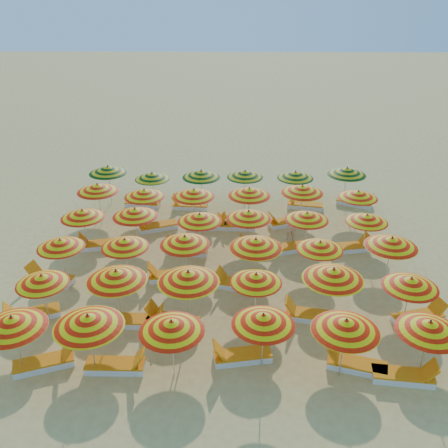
{
  "coord_description": "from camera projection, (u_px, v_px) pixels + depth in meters",
  "views": [
    {
      "loc": [
        0.26,
        -16.81,
        10.31
      ],
      "look_at": [
        0.0,
        0.5,
        1.6
      ],
      "focal_mm": 40.0,
      "sensor_mm": 36.0,
      "label": 1
    }
  ],
  "objects": [
    {
      "name": "umbrella_6",
      "position": [
        42.0,
        280.0,
        15.9
      ],
      "size": [
        1.96,
        1.96,
        1.8
      ],
      "color": "silver",
      "rests_on": "ground"
    },
    {
      "name": "lounger_11",
      "position": [
        171.0,
        276.0,
        18.74
      ],
      "size": [
        1.8,
        0.82,
        0.69
      ],
      "rotation": [
        0.0,
        0.0,
        3.28
      ],
      "color": "white",
      "rests_on": "ground"
    },
    {
      "name": "umbrella_29",
      "position": [
        358.0,
        194.0,
        21.92
      ],
      "size": [
        2.29,
        2.29,
        1.84
      ],
      "color": "silver",
      "rests_on": "ground"
    },
    {
      "name": "umbrella_15",
      "position": [
        256.0,
        243.0,
        17.61
      ],
      "size": [
        2.13,
        2.13,
        2.03
      ],
      "color": "silver",
      "rests_on": "ground"
    },
    {
      "name": "lounger_14",
      "position": [
        186.0,
        250.0,
        20.47
      ],
      "size": [
        1.78,
        0.75,
        0.69
      ],
      "rotation": [
        0.0,
        0.0,
        3.04
      ],
      "color": "white",
      "rests_on": "ground"
    },
    {
      "name": "umbrella_2",
      "position": [
        172.0,
        326.0,
        13.6
      ],
      "size": [
        1.93,
        1.93,
        1.94
      ],
      "color": "silver",
      "rests_on": "ground"
    },
    {
      "name": "umbrella_0",
      "position": [
        12.0,
        322.0,
        13.66
      ],
      "size": [
        2.39,
        2.39,
        2.0
      ],
      "color": "silver",
      "rests_on": "ground"
    },
    {
      "name": "umbrella_11",
      "position": [
        411.0,
        283.0,
        15.61
      ],
      "size": [
        2.24,
        2.24,
        1.87
      ],
      "color": "silver",
      "rests_on": "ground"
    },
    {
      "name": "umbrella_32",
      "position": [
        201.0,
        174.0,
        23.9
      ],
      "size": [
        2.27,
        2.27,
        1.95
      ],
      "color": "silver",
      "rests_on": "ground"
    },
    {
      "name": "lounger_3",
      "position": [
        355.0,
        364.0,
        14.48
      ],
      "size": [
        1.83,
        1.05,
        0.69
      ],
      "rotation": [
        0.0,
        0.0,
        2.86
      ],
      "color": "white",
      "rests_on": "ground"
    },
    {
      "name": "beachgoer_a",
      "position": [
        291.0,
        227.0,
        21.29
      ],
      "size": [
        0.5,
        0.35,
        1.29
      ],
      "primitive_type": "imported",
      "rotation": [
        0.0,
        0.0,
        3.24
      ],
      "color": "tan",
      "rests_on": "ground"
    },
    {
      "name": "lounger_21",
      "position": [
        287.0,
        222.0,
        22.77
      ],
      "size": [
        1.83,
        1.11,
        0.69
      ],
      "rotation": [
        0.0,
        0.0,
        3.47
      ],
      "color": "white",
      "rests_on": "ground"
    },
    {
      "name": "umbrella_12",
      "position": [
        60.0,
        244.0,
        17.96
      ],
      "size": [
        2.25,
        2.25,
        1.83
      ],
      "color": "silver",
      "rests_on": "ground"
    },
    {
      "name": "umbrella_7",
      "position": [
        116.0,
        276.0,
        15.7
      ],
      "size": [
        2.15,
        2.15,
        2.04
      ],
      "color": "silver",
      "rests_on": "ground"
    },
    {
      "name": "lounger_19",
      "position": [
        208.0,
        225.0,
        22.47
      ],
      "size": [
        1.81,
        0.89,
        0.69
      ],
      "rotation": [
        0.0,
        0.0,
        0.18
      ],
      "color": "white",
      "rests_on": "ground"
    },
    {
      "name": "umbrella_20",
      "position": [
        200.0,
        218.0,
        19.75
      ],
      "size": [
        2.28,
        2.28,
        1.88
      ],
      "color": "silver",
      "rests_on": "ground"
    },
    {
      "name": "lounger_16",
      "position": [
        290.0,
        248.0,
        20.64
      ],
      "size": [
        1.83,
        1.06,
        0.69
      ],
      "rotation": [
        0.0,
        0.0,
        3.44
      ],
      "color": "white",
      "rests_on": "ground"
    },
    {
      "name": "lounger_17",
      "position": [
        349.0,
        247.0,
        20.68
      ],
      "size": [
        1.81,
        0.87,
        0.69
      ],
      "rotation": [
        0.0,
        0.0,
        0.18
      ],
      "color": "white",
      "rests_on": "ground"
    },
    {
      "name": "lounger_25",
      "position": [
        355.0,
        203.0,
        24.71
      ],
      "size": [
        1.82,
        1.24,
        0.69
      ],
      "rotation": [
        0.0,
        0.0,
        -0.42
      ],
      "color": "white",
      "rests_on": "ground"
    },
    {
      "name": "umbrella_33",
      "position": [
        245.0,
        174.0,
        24.1
      ],
      "size": [
        1.95,
        1.95,
        1.87
      ],
      "color": "silver",
      "rests_on": "ground"
    },
    {
      "name": "umbrella_24",
      "position": [
        98.0,
        188.0,
        22.24
      ],
      "size": [
        2.2,
        2.2,
        1.99
      ],
      "color": "silver",
      "rests_on": "ground"
    },
    {
      "name": "umbrella_22",
      "position": [
        307.0,
        216.0,
        19.9
      ],
      "size": [
        2.15,
        2.15,
        1.87
      ],
      "color": "silver",
      "rests_on": "ground"
    },
    {
      "name": "umbrella_28",
      "position": [
        302.0,
        189.0,
        21.99
      ],
      "size": [
        2.15,
        2.15,
        2.04
      ],
      "color": "silver",
      "rests_on": "ground"
    },
    {
      "name": "umbrella_8",
      "position": [
        188.0,
        277.0,
        15.58
      ],
      "size": [
        2.38,
        2.38,
        2.09
      ],
      "color": "silver",
      "rests_on": "ground"
    },
    {
      "name": "umbrella_25",
      "position": [
        144.0,
        193.0,
        21.91
      ],
      "size": [
        2.23,
        2.23,
        1.9
      ],
      "color": "silver",
      "rests_on": "ground"
    },
    {
      "name": "umbrella_21",
      "position": [
        249.0,
        215.0,
        19.92
      ],
      "size": [
        1.97,
        1.97,
        1.91
      ],
      "color": "silver",
      "rests_on": "ground"
    },
    {
      "name": "lounger_15",
      "position": [
        260.0,
        248.0,
        20.64
      ],
      "size": [
        1.76,
        0.68,
        0.69
      ],
      "rotation": [
        0.0,
        0.0,
        3.2
      ],
      "color": "white",
      "rests_on": "ground"
    },
    {
      "name": "umbrella_1",
      "position": [
        88.0,
        321.0,
        13.6
      ],
      "size": [
        2.4,
        2.4,
        2.08
      ],
      "color": "silver",
      "rests_on": "ground"
    },
    {
      "name": "lounger_10",
      "position": [
        50.0,
        278.0,
        18.57
      ],
      "size": [
        1.82,
        0.99,
        0.69
      ],
      "rotation": [
        0.0,
        0.0,
        2.89
      ],
      "color": "white",
      "rests_on": "ground"
    },
    {
      "name": "umbrella_35",
      "position": [
        347.0,
        171.0,
        24.02
      ],
      "size": [
        2.08,
        2.08,
        2.03
      ],
      "color": "silver",
      "rests_on": "ground"
    },
    {
      "name": "ground",
      "position": [
        224.0,
        266.0,
        19.65
      ],
      "size": [
        120.0,
        120.0,
        0.0
      ],
      "primitive_type": "plane",
      "color": "#D9BB60",
      "rests_on": "ground"
    },
    {
      "name": "umbrella_5",
      "position": [
        430.0,
        327.0,
        13.58
      ],
      "size": [
        1.97,
        1.97,
        1.94
      ],
      "color": "silver",
      "rests_on": "ground"
    },
    {
      "name": "lounger_5",
      "position": [
        32.0,
        314.0,
        16.61
      ],
      "size": [
        1.82,
        1.18,
        0.69
      ],
      "rotation": [
        0.0,
        0.0,
        3.52
      ],
      "color": "white",
      "rests_on": "ground"
    },
    {
      "name": "lounger_4",
      "position": [
        404.0,
        376.0,
        14.07
      ],
      "size": [
        1.79,
        0.78,
        0.69
      ],
      "rotation": [
        0.0,
        0.0,
        -0.12
      ],
      "color": "white",
      "rests_on": "ground"
    },
    {
      "name": "umbrella_3",
      "position": [
        263.0,
        319.0,
        13.9
      ],
      "size": [
        2.05,
        2.05,
        1.91
      ],
      "color": "silver",
      "rests_on": "ground"
    },
    {
      "name": "umbrella_31",
      "position": [
        152.0,
        176.0,
        24.05
      ],
      "size": [
        1.92,
        1.92,
        1.79
      ],
      "color": "silver",
      "rests_on": "ground"
    },
    {
      "name": "umbrella_27",
      "position": [
        249.0,
        192.0,
        21.79
      ],
      "size": [
        2.2,
        2.2,
        2.0
      ],
      "color": "silver",
      "rests_on": "ground"
    },
    {
      "name": "umbrella_26",
      "position": [
        194.0,
        193.0,
        21.84
      ],
      "size": [
        2.37,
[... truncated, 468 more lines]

